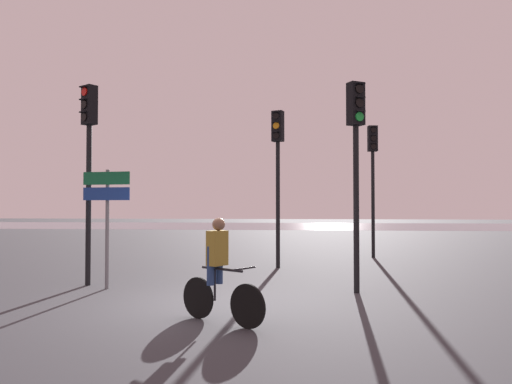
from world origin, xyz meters
The scene contains 8 objects.
ground_plane centered at (0.00, 0.00, 0.00)m, with size 120.00×120.00×0.00m, color #333338.
water_strip centered at (0.00, 36.36, 0.00)m, with size 80.00×16.00×0.01m, color slate.
traffic_light_near_left centered at (-3.07, 1.96, 3.17)m, with size 0.40×0.42×4.57m.
traffic_light_center centered at (1.09, 5.55, 3.19)m, with size 0.38×0.40×4.60m.
traffic_light_far_right centered at (4.28, 8.74, 3.21)m, with size 0.35×0.36×4.63m.
traffic_light_near_right centered at (2.92, 1.51, 3.06)m, with size 0.40×0.42×4.40m.
direction_sign_post centered at (-2.46, 1.51, 1.79)m, with size 1.09×0.18×2.60m.
cyclist centered at (0.50, -1.37, 0.82)m, with size 1.43×1.01×1.62m.
Camera 1 is at (1.78, -9.03, 1.80)m, focal length 35.00 mm.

